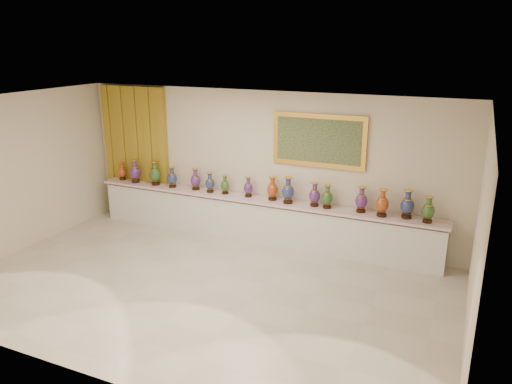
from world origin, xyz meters
TOP-DOWN VIEW (x-y plane):
  - ground at (0.00, 0.00)m, footprint 8.00×8.00m
  - room at (-2.36, 2.44)m, footprint 8.00×8.00m
  - counter at (0.00, 2.27)m, footprint 7.28×0.48m
  - vase_0 at (-3.34, 2.28)m, footprint 0.21×0.21m
  - vase_1 at (-2.94, 2.23)m, footprint 0.25×0.25m
  - vase_2 at (-2.42, 2.24)m, footprint 0.26×0.26m
  - vase_3 at (-1.98, 2.23)m, footprint 0.27×0.27m
  - vase_4 at (-1.44, 2.28)m, footprint 0.24×0.24m
  - vase_5 at (-1.07, 2.24)m, footprint 0.25×0.25m
  - vase_6 at (-0.73, 2.27)m, footprint 0.23×0.23m
  - vase_7 at (-0.22, 2.29)m, footprint 0.22×0.22m
  - vase_8 at (0.31, 2.29)m, footprint 0.27×0.27m
  - vase_9 at (0.65, 2.22)m, footprint 0.32×0.32m
  - vase_10 at (1.17, 2.26)m, footprint 0.27×0.27m
  - vase_11 at (1.43, 2.25)m, footprint 0.25×0.25m
  - vase_12 at (2.06, 2.28)m, footprint 0.30×0.30m
  - vase_13 at (2.45, 2.21)m, footprint 0.28×0.28m
  - vase_14 at (2.87, 2.29)m, footprint 0.28×0.28m
  - vase_15 at (3.23, 2.21)m, footprint 0.25×0.25m
  - label_card at (-1.32, 2.13)m, footprint 0.10×0.06m

SIDE VIEW (x-z plane):
  - ground at x=0.00m, z-range 0.00..0.00m
  - counter at x=0.00m, z-range -0.01..0.89m
  - label_card at x=-1.32m, z-range 0.90..0.90m
  - vase_6 at x=-0.73m, z-range 0.88..1.27m
  - vase_0 at x=-3.34m, z-range 0.88..1.28m
  - vase_7 at x=-0.22m, z-range 0.88..1.29m
  - vase_5 at x=-1.07m, z-range 0.88..1.30m
  - vase_3 at x=-1.98m, z-range 0.88..1.32m
  - vase_11 at x=1.43m, z-range 0.88..1.33m
  - vase_4 at x=-1.44m, z-range 0.88..1.33m
  - vase_10 at x=1.17m, z-range 0.88..1.34m
  - vase_15 at x=3.23m, z-range 0.88..1.34m
  - vase_8 at x=0.31m, z-range 0.88..1.35m
  - vase_12 at x=2.06m, z-range 0.87..1.36m
  - vase_13 at x=2.45m, z-range 0.87..1.37m
  - vase_1 at x=-2.94m, z-range 0.87..1.38m
  - vase_14 at x=2.87m, z-range 0.87..1.39m
  - vase_9 at x=0.65m, z-range 0.87..1.39m
  - vase_2 at x=-2.42m, z-range 0.87..1.39m
  - room at x=-2.36m, z-range -2.40..5.60m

